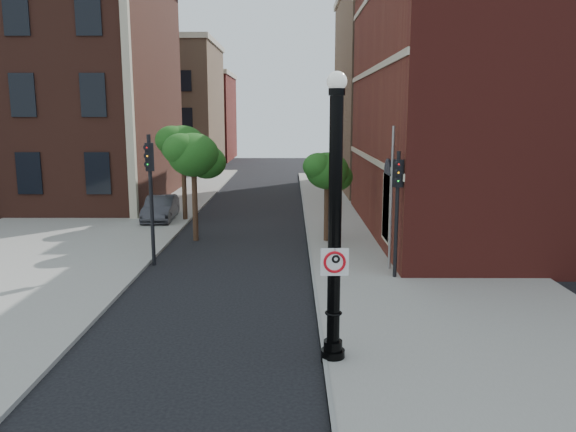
{
  "coord_description": "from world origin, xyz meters",
  "views": [
    {
      "loc": [
        1.28,
        -12.17,
        5.54
      ],
      "look_at": [
        1.21,
        2.0,
        2.96
      ],
      "focal_mm": 35.0,
      "sensor_mm": 36.0,
      "label": 1
    }
  ],
  "objects_px": {
    "traffic_signal_right": "(397,194)",
    "lamppost": "(335,234)",
    "traffic_signal_left": "(150,178)",
    "parked_car": "(161,208)",
    "no_parking_sign": "(335,262)"
  },
  "relations": [
    {
      "from": "lamppost",
      "to": "traffic_signal_right",
      "type": "height_order",
      "value": "lamppost"
    },
    {
      "from": "parked_car",
      "to": "traffic_signal_left",
      "type": "height_order",
      "value": "traffic_signal_left"
    },
    {
      "from": "lamppost",
      "to": "traffic_signal_left",
      "type": "height_order",
      "value": "lamppost"
    },
    {
      "from": "traffic_signal_right",
      "to": "traffic_signal_left",
      "type": "bearing_deg",
      "value": 145.79
    },
    {
      "from": "lamppost",
      "to": "no_parking_sign",
      "type": "relative_size",
      "value": 10.44
    },
    {
      "from": "parked_car",
      "to": "no_parking_sign",
      "type": "bearing_deg",
      "value": -68.94
    },
    {
      "from": "no_parking_sign",
      "to": "parked_car",
      "type": "relative_size",
      "value": 0.15
    },
    {
      "from": "traffic_signal_left",
      "to": "traffic_signal_right",
      "type": "bearing_deg",
      "value": -29.43
    },
    {
      "from": "parked_car",
      "to": "traffic_signal_left",
      "type": "bearing_deg",
      "value": -82.13
    },
    {
      "from": "lamppost",
      "to": "traffic_signal_right",
      "type": "xyz_separation_m",
      "value": [
        2.55,
        6.37,
        -0.03
      ]
    },
    {
      "from": "lamppost",
      "to": "traffic_signal_left",
      "type": "bearing_deg",
      "value": 126.27
    },
    {
      "from": "parked_car",
      "to": "traffic_signal_left",
      "type": "distance_m",
      "value": 9.32
    },
    {
      "from": "traffic_signal_right",
      "to": "lamppost",
      "type": "bearing_deg",
      "value": -133.65
    },
    {
      "from": "no_parking_sign",
      "to": "traffic_signal_right",
      "type": "xyz_separation_m",
      "value": [
        2.56,
        6.53,
        0.55
      ]
    },
    {
      "from": "traffic_signal_left",
      "to": "traffic_signal_right",
      "type": "xyz_separation_m",
      "value": [
        8.62,
        -1.9,
        -0.32
      ]
    }
  ]
}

